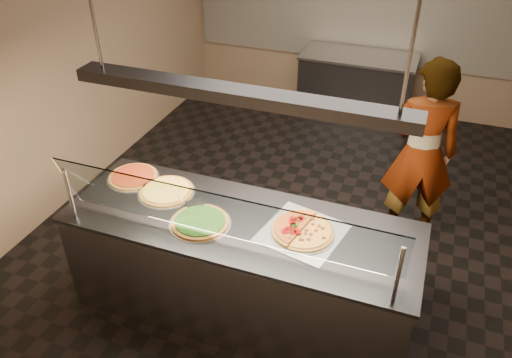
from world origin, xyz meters
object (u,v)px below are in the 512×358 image
at_px(serving_counter, 241,267).
at_px(pizza_tomato, 133,176).
at_px(perforated_tray, 302,232).
at_px(sneeze_guard, 220,217).
at_px(pizza_spatula, 186,200).
at_px(half_pizza_sausage, 317,233).
at_px(worker, 421,154).
at_px(prep_table, 356,88).
at_px(heat_lamp_housing, 237,95).
at_px(pizza_cheese, 167,191).
at_px(half_pizza_pepperoni, 288,226).
at_px(pizza_spinach, 200,222).

height_order(serving_counter, pizza_tomato, pizza_tomato).
bearing_deg(perforated_tray, pizza_tomato, 172.72).
distance_m(sneeze_guard, pizza_spatula, 0.69).
distance_m(serving_counter, perforated_tray, 0.67).
bearing_deg(pizza_tomato, half_pizza_sausage, -6.76).
bearing_deg(worker, prep_table, -81.52).
bearing_deg(heat_lamp_housing, serving_counter, -93.58).
xyz_separation_m(pizza_tomato, worker, (2.23, 1.27, -0.03)).
bearing_deg(pizza_spatula, pizza_cheese, 161.62).
bearing_deg(sneeze_guard, half_pizza_sausage, 33.23).
relative_size(prep_table, heat_lamp_housing, 0.67).
relative_size(perforated_tray, worker, 0.35).
bearing_deg(pizza_cheese, half_pizza_pepperoni, -5.77).
height_order(prep_table, worker, worker).
distance_m(half_pizza_sausage, pizza_tomato, 1.65).
bearing_deg(half_pizza_pepperoni, sneeze_guard, -133.93).
distance_m(pizza_spinach, pizza_cheese, 0.51).
bearing_deg(pizza_cheese, perforated_tray, -5.25).
height_order(serving_counter, half_pizza_sausage, half_pizza_sausage).
bearing_deg(pizza_spatula, worker, 41.02).
distance_m(half_pizza_sausage, heat_lamp_housing, 1.15).
relative_size(sneeze_guard, perforated_tray, 3.77).
distance_m(pizza_spatula, worker, 2.19).
bearing_deg(pizza_tomato, sneeze_guard, -28.32).
height_order(pizza_spinach, heat_lamp_housing, heat_lamp_housing).
relative_size(serving_counter, perforated_tray, 4.15).
distance_m(pizza_spinach, heat_lamp_housing, 1.05).
relative_size(serving_counter, half_pizza_sausage, 5.51).
bearing_deg(heat_lamp_housing, half_pizza_sausage, 3.52).
height_order(pizza_spatula, worker, worker).
xyz_separation_m(serving_counter, pizza_spatula, (-0.48, 0.07, 0.49)).
bearing_deg(serving_counter, pizza_tomato, 167.79).
relative_size(sneeze_guard, pizza_tomato, 5.67).
relative_size(half_pizza_sausage, pizza_spatula, 1.74).
bearing_deg(pizza_spatula, pizza_tomato, 164.60).
bearing_deg(sneeze_guard, pizza_spatula, 139.35).
relative_size(sneeze_guard, prep_table, 1.59).
relative_size(pizza_spinach, prep_table, 0.30).
height_order(serving_counter, heat_lamp_housing, heat_lamp_housing).
height_order(pizza_spinach, prep_table, pizza_spinach).
xyz_separation_m(half_pizza_sausage, pizza_spatula, (-1.06, 0.03, 0.00)).
distance_m(half_pizza_pepperoni, prep_table, 3.86).
height_order(sneeze_guard, pizza_tomato, sneeze_guard).
relative_size(half_pizza_sausage, prep_table, 0.32).
distance_m(sneeze_guard, prep_table, 4.27).
height_order(half_pizza_pepperoni, prep_table, half_pizza_pepperoni).
xyz_separation_m(serving_counter, pizza_tomato, (-1.06, 0.23, 0.48)).
relative_size(serving_counter, half_pizza_pepperoni, 5.51).
xyz_separation_m(perforated_tray, worker, (0.70, 1.47, -0.02)).
distance_m(half_pizza_pepperoni, half_pizza_sausage, 0.21).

